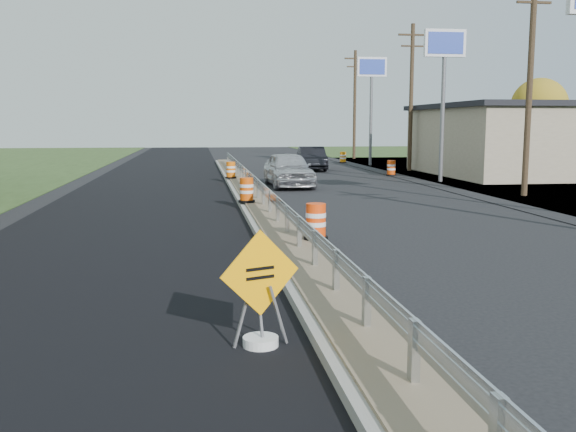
{
  "coord_description": "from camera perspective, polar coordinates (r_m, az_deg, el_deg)",
  "views": [
    {
      "loc": [
        -2.34,
        -16.52,
        3.05
      ],
      "look_at": [
        -0.41,
        -3.05,
        1.1
      ],
      "focal_mm": 40.0,
      "sensor_mm": 36.0,
      "label": 1
    }
  ],
  "objects": [
    {
      "name": "ground",
      "position": [
        16.96,
        -0.08,
        -2.2
      ],
      "size": [
        140.0,
        140.0,
        0.0
      ],
      "primitive_type": "plane",
      "color": "black",
      "rests_on": "ground"
    },
    {
      "name": "milled_overlay",
      "position": [
        26.77,
        -12.5,
        1.44
      ],
      "size": [
        7.2,
        120.0,
        0.01
      ],
      "primitive_type": "cube",
      "color": "black",
      "rests_on": "ground"
    },
    {
      "name": "median",
      "position": [
        24.81,
        -2.67,
        1.34
      ],
      "size": [
        1.6,
        55.0,
        0.23
      ],
      "color": "gray",
      "rests_on": "ground"
    },
    {
      "name": "guardrail",
      "position": [
        25.73,
        -2.89,
        2.97
      ],
      "size": [
        0.1,
        46.15,
        0.72
      ],
      "color": "silver",
      "rests_on": "median"
    },
    {
      "name": "pylon_sign_mid",
      "position": [
        35.13,
        13.73,
        13.53
      ],
      "size": [
        2.2,
        0.3,
        7.9
      ],
      "color": "slate",
      "rests_on": "ground"
    },
    {
      "name": "pylon_sign_north",
      "position": [
        48.38,
        7.44,
        12.15
      ],
      "size": [
        2.2,
        0.3,
        7.9
      ],
      "color": "slate",
      "rests_on": "ground"
    },
    {
      "name": "utility_pole_smid",
      "position": [
        29.09,
        20.71,
        11.36
      ],
      "size": [
        1.9,
        0.26,
        9.4
      ],
      "color": "#473523",
      "rests_on": "ground"
    },
    {
      "name": "utility_pole_nmid",
      "position": [
        42.86,
        10.9,
        10.53
      ],
      "size": [
        1.9,
        0.26,
        9.4
      ],
      "color": "#473523",
      "rests_on": "ground"
    },
    {
      "name": "utility_pole_north",
      "position": [
        57.25,
        5.95,
        10.0
      ],
      "size": [
        1.9,
        0.26,
        9.4
      ],
      "color": "#473523",
      "rests_on": "ground"
    },
    {
      "name": "tree_far_yellow",
      "position": [
        57.95,
        21.43,
        9.07
      ],
      "size": [
        4.62,
        4.62,
        6.86
      ],
      "color": "#473523",
      "rests_on": "ground"
    },
    {
      "name": "caution_sign",
      "position": [
        8.92,
        -2.47,
        -9.01
      ],
      "size": [
        1.12,
        0.5,
        1.64
      ],
      "rotation": [
        0.0,
        0.0,
        0.38
      ],
      "color": "white",
      "rests_on": "ground"
    },
    {
      "name": "barrel_median_near",
      "position": [
        15.82,
        2.49,
        -0.55
      ],
      "size": [
        0.61,
        0.61,
        0.89
      ],
      "color": "black",
      "rests_on": "median"
    },
    {
      "name": "barrel_median_mid",
      "position": [
        23.38,
        -3.71,
        2.27
      ],
      "size": [
        0.61,
        0.61,
        0.9
      ],
      "color": "black",
      "rests_on": "median"
    },
    {
      "name": "barrel_median_far",
      "position": [
        33.92,
        -5.1,
        4.06
      ],
      "size": [
        0.59,
        0.59,
        0.86
      ],
      "color": "black",
      "rests_on": "median"
    },
    {
      "name": "barrel_shoulder_mid",
      "position": [
        38.9,
        9.17,
        4.2
      ],
      "size": [
        0.62,
        0.62,
        0.91
      ],
      "color": "black",
      "rests_on": "ground"
    },
    {
      "name": "barrel_shoulder_far",
      "position": [
        51.28,
        4.9,
        5.19
      ],
      "size": [
        0.6,
        0.6,
        0.88
      ],
      "color": "black",
      "rests_on": "ground"
    },
    {
      "name": "car_silver",
      "position": [
        31.55,
        0.04,
        4.17
      ],
      "size": [
        2.23,
        5.11,
        1.71
      ],
      "primitive_type": "imported",
      "rotation": [
        0.0,
        0.0,
        0.04
      ],
      "color": "silver",
      "rests_on": "ground"
    },
    {
      "name": "car_dark_mid",
      "position": [
        43.13,
        2.13,
        5.14
      ],
      "size": [
        1.98,
        4.84,
        1.56
      ],
      "primitive_type": "imported",
      "rotation": [
        0.0,
        0.0,
        -0.07
      ],
      "color": "black",
      "rests_on": "ground"
    }
  ]
}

